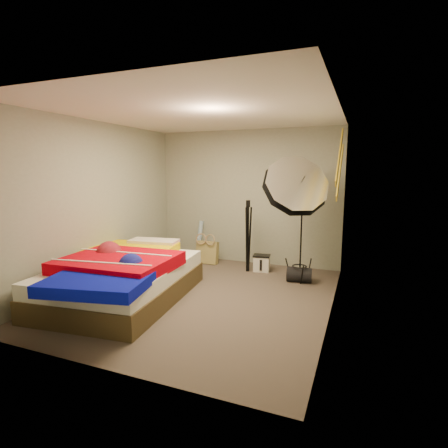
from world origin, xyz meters
The scene contains 15 objects.
floor centered at (0.00, 0.00, 0.00)m, with size 4.00×4.00×0.00m, color brown.
ceiling centered at (0.00, 0.00, 2.50)m, with size 4.00×4.00×0.00m, color silver.
wall_back centered at (0.00, 2.00, 1.25)m, with size 3.50×3.50×0.00m, color gray.
wall_front centered at (0.00, -2.00, 1.25)m, with size 3.50×3.50×0.00m, color gray.
wall_left centered at (-1.75, 0.00, 1.25)m, with size 4.00×4.00×0.00m, color gray.
wall_right centered at (1.75, 0.00, 1.25)m, with size 4.00×4.00×0.00m, color gray.
tote_bag centered at (-0.65, 1.62, 0.21)m, with size 0.42×0.13×0.42m, color tan.
wrapping_roll centered at (-0.95, 1.88, 0.38)m, with size 0.09×0.09×0.77m, color #5284B8.
camera_case centered at (0.45, 1.49, 0.13)m, with size 0.27×0.19×0.27m, color silver.
duffel_bag centered at (1.17, 1.14, 0.12)m, with size 0.23×0.23×0.38m, color black.
wall_stripe_upper centered at (1.73, 0.60, 1.95)m, with size 0.02×1.10×0.10m, color gold.
wall_stripe_lower centered at (1.73, 0.85, 1.75)m, with size 0.02×1.10×0.10m, color gold.
bed centered at (-0.95, -0.51, 0.33)m, with size 1.85×2.53×0.65m.
photo_umbrella centered at (1.09, 0.96, 1.50)m, with size 1.01×1.11×2.09m.
camera_tripod centered at (0.23, 1.40, 0.72)m, with size 0.08×0.08×1.25m.
Camera 1 is at (2.06, -4.28, 1.77)m, focal length 28.00 mm.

